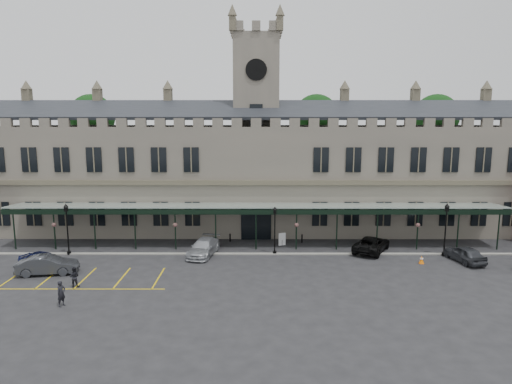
{
  "coord_description": "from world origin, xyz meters",
  "views": [
    {
      "loc": [
        0.1,
        -36.67,
        13.17
      ],
      "look_at": [
        0.0,
        6.0,
        6.0
      ],
      "focal_mm": 32.0,
      "sensor_mm": 36.0,
      "label": 1
    }
  ],
  "objects_px": {
    "station_building": "(256,174)",
    "sign_board": "(282,239)",
    "lamp_post_right": "(446,225)",
    "car_van": "(371,244)",
    "car_left_a": "(44,261)",
    "car_right_a": "(465,254)",
    "car_left_b": "(47,265)",
    "clock_tower": "(256,116)",
    "person_b": "(74,277)",
    "lamp_post_left": "(67,225)",
    "traffic_cone": "(422,260)",
    "car_taxi": "(204,247)",
    "lamp_post_mid": "(275,226)",
    "person_a": "(61,294)"
  },
  "relations": [
    {
      "from": "lamp_post_mid",
      "to": "car_left_a",
      "type": "height_order",
      "value": "lamp_post_mid"
    },
    {
      "from": "person_b",
      "to": "lamp_post_right",
      "type": "bearing_deg",
      "value": -169.84
    },
    {
      "from": "car_left_a",
      "to": "car_right_a",
      "type": "distance_m",
      "value": 37.39
    },
    {
      "from": "car_taxi",
      "to": "lamp_post_mid",
      "type": "bearing_deg",
      "value": 14.75
    },
    {
      "from": "lamp_post_mid",
      "to": "car_right_a",
      "type": "relative_size",
      "value": 1.07
    },
    {
      "from": "lamp_post_left",
      "to": "car_right_a",
      "type": "xyz_separation_m",
      "value": [
        36.97,
        -2.15,
        -2.19
      ]
    },
    {
      "from": "clock_tower",
      "to": "lamp_post_right",
      "type": "distance_m",
      "value": 23.23
    },
    {
      "from": "car_van",
      "to": "car_right_a",
      "type": "height_order",
      "value": "car_van"
    },
    {
      "from": "lamp_post_left",
      "to": "sign_board",
      "type": "bearing_deg",
      "value": 8.7
    },
    {
      "from": "traffic_cone",
      "to": "car_right_a",
      "type": "relative_size",
      "value": 0.16
    },
    {
      "from": "station_building",
      "to": "lamp_post_left",
      "type": "xyz_separation_m",
      "value": [
        -17.97,
        -10.45,
        -3.52
      ]
    },
    {
      "from": "car_left_b",
      "to": "car_van",
      "type": "height_order",
      "value": "car_left_b"
    },
    {
      "from": "car_van",
      "to": "person_b",
      "type": "distance_m",
      "value": 27.08
    },
    {
      "from": "person_b",
      "to": "traffic_cone",
      "type": "bearing_deg",
      "value": -172.85
    },
    {
      "from": "clock_tower",
      "to": "car_right_a",
      "type": "bearing_deg",
      "value": -33.73
    },
    {
      "from": "car_left_a",
      "to": "car_taxi",
      "type": "distance_m",
      "value": 13.96
    },
    {
      "from": "lamp_post_right",
      "to": "car_left_b",
      "type": "bearing_deg",
      "value": -171.65
    },
    {
      "from": "car_left_b",
      "to": "lamp_post_left",
      "type": "bearing_deg",
      "value": -4.47
    },
    {
      "from": "lamp_post_mid",
      "to": "person_b",
      "type": "xyz_separation_m",
      "value": [
        -15.9,
        -8.43,
        -1.98
      ]
    },
    {
      "from": "sign_board",
      "to": "car_left_b",
      "type": "bearing_deg",
      "value": -176.77
    },
    {
      "from": "car_left_a",
      "to": "car_van",
      "type": "bearing_deg",
      "value": -57.86
    },
    {
      "from": "person_a",
      "to": "traffic_cone",
      "type": "bearing_deg",
      "value": -46.12
    },
    {
      "from": "person_a",
      "to": "car_van",
      "type": "bearing_deg",
      "value": -36.72
    },
    {
      "from": "lamp_post_mid",
      "to": "car_van",
      "type": "xyz_separation_m",
      "value": [
        9.51,
        0.9,
        -2.02
      ]
    },
    {
      "from": "lamp_post_right",
      "to": "sign_board",
      "type": "bearing_deg",
      "value": 167.2
    },
    {
      "from": "station_building",
      "to": "car_taxi",
      "type": "bearing_deg",
      "value": -115.12
    },
    {
      "from": "station_building",
      "to": "car_left_a",
      "type": "relative_size",
      "value": 13.03
    },
    {
      "from": "person_a",
      "to": "car_right_a",
      "type": "bearing_deg",
      "value": -47.47
    },
    {
      "from": "lamp_post_right",
      "to": "car_van",
      "type": "bearing_deg",
      "value": 169.0
    },
    {
      "from": "car_left_b",
      "to": "car_right_a",
      "type": "xyz_separation_m",
      "value": [
        36.5,
        3.34,
        -0.05
      ]
    },
    {
      "from": "clock_tower",
      "to": "car_taxi",
      "type": "relative_size",
      "value": 4.74
    },
    {
      "from": "car_left_a",
      "to": "car_right_a",
      "type": "relative_size",
      "value": 1.05
    },
    {
      "from": "station_building",
      "to": "lamp_post_mid",
      "type": "height_order",
      "value": "station_building"
    },
    {
      "from": "clock_tower",
      "to": "car_taxi",
      "type": "bearing_deg",
      "value": -114.95
    },
    {
      "from": "lamp_post_right",
      "to": "traffic_cone",
      "type": "xyz_separation_m",
      "value": [
        -2.96,
        -2.35,
        -2.66
      ]
    },
    {
      "from": "traffic_cone",
      "to": "sign_board",
      "type": "distance_m",
      "value": 13.56
    },
    {
      "from": "station_building",
      "to": "sign_board",
      "type": "bearing_deg",
      "value": -69.86
    },
    {
      "from": "station_building",
      "to": "sign_board",
      "type": "distance_m",
      "value": 9.71
    },
    {
      "from": "lamp_post_left",
      "to": "traffic_cone",
      "type": "xyz_separation_m",
      "value": [
        32.89,
        -2.65,
        -2.59
      ]
    },
    {
      "from": "car_left_a",
      "to": "car_right_a",
      "type": "xyz_separation_m",
      "value": [
        37.33,
        2.23,
        -0.04
      ]
    },
    {
      "from": "car_left_b",
      "to": "person_a",
      "type": "height_order",
      "value": "person_a"
    },
    {
      "from": "car_left_a",
      "to": "person_a",
      "type": "height_order",
      "value": "person_a"
    },
    {
      "from": "car_left_a",
      "to": "car_left_b",
      "type": "height_order",
      "value": "car_left_b"
    },
    {
      "from": "person_a",
      "to": "person_b",
      "type": "relative_size",
      "value": 1.15
    },
    {
      "from": "car_left_a",
      "to": "traffic_cone",
      "type": "bearing_deg",
      "value": -65.13
    },
    {
      "from": "car_van",
      "to": "clock_tower",
      "type": "bearing_deg",
      "value": -10.35
    },
    {
      "from": "car_taxi",
      "to": "car_left_b",
      "type": "bearing_deg",
      "value": -144.83
    },
    {
      "from": "car_left_a",
      "to": "car_van",
      "type": "xyz_separation_m",
      "value": [
        29.63,
        5.36,
        -0.02
      ]
    },
    {
      "from": "lamp_post_right",
      "to": "car_left_b",
      "type": "xyz_separation_m",
      "value": [
        -35.39,
        -5.19,
        -2.21
      ]
    },
    {
      "from": "station_building",
      "to": "lamp_post_left",
      "type": "distance_m",
      "value": 21.08
    }
  ]
}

